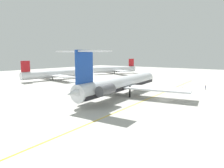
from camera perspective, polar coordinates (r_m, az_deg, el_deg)
name	(u,v)px	position (r m, az deg, el deg)	size (l,w,h in m)	color
ground	(164,100)	(61.92, 14.26, -4.28)	(295.92, 295.92, 0.00)	#B7B5AD
main_jetliner	(120,84)	(65.04, 2.18, 0.03)	(48.88, 43.30, 14.23)	silver
airliner_mid_right	(54,74)	(112.73, -15.89, 2.71)	(34.44, 34.22, 10.30)	silver
airliner_far_right	(113,69)	(143.23, 0.39, 4.11)	(32.74, 33.07, 10.36)	silver
ground_crew_near_nose	(112,81)	(94.44, 0.06, 0.86)	(0.37, 0.31, 1.76)	black
ground_crew_near_tail	(122,81)	(95.09, 2.81, 0.93)	(0.43, 0.29, 1.82)	black
ground_crew_portside	(206,87)	(84.84, 24.74, -0.72)	(0.44, 0.28, 1.72)	black
safety_cone_nose	(182,87)	(86.24, 19.04, -0.84)	(0.40, 0.40, 0.55)	#EA590F
safety_cone_wingtip	(105,81)	(101.24, -2.02, 0.87)	(0.40, 0.40, 0.55)	#EA590F
taxiway_centreline	(148,99)	(62.15, 10.09, -4.10)	(107.35, 0.36, 0.01)	gold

